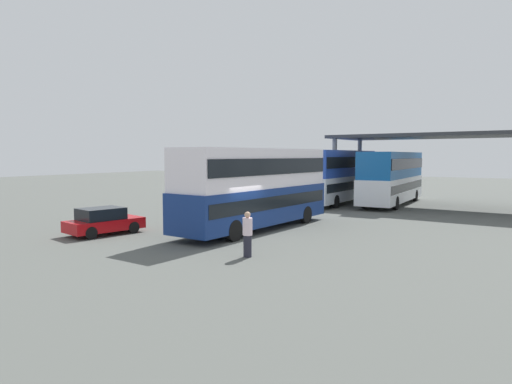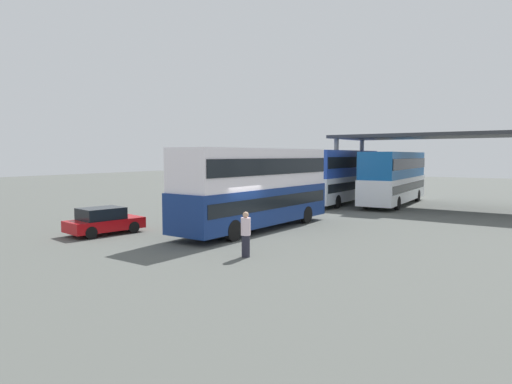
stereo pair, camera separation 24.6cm
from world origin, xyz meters
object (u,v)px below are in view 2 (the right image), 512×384
(double_decker_main, at_px, (256,185))
(double_decker_near_canopy, at_px, (341,174))
(parked_hatchback, at_px, (104,221))
(double_decker_mid_row, at_px, (394,176))
(pedestrian_waiting, at_px, (246,234))

(double_decker_main, distance_m, double_decker_near_canopy, 14.84)
(parked_hatchback, distance_m, double_decker_mid_row, 23.21)
(double_decker_mid_row, distance_m, pedestrian_waiting, 22.00)
(pedestrian_waiting, bearing_deg, double_decker_mid_row, 125.48)
(double_decker_near_canopy, distance_m, double_decker_mid_row, 4.21)
(double_decker_main, height_order, pedestrian_waiting, double_decker_main)
(double_decker_near_canopy, relative_size, double_decker_mid_row, 0.98)
(double_decker_main, distance_m, pedestrian_waiting, 6.84)
(double_decker_near_canopy, height_order, double_decker_mid_row, double_decker_near_canopy)
(parked_hatchback, xyz_separation_m, double_decker_near_canopy, (5.03, 20.11, 1.71))
(double_decker_main, height_order, double_decker_mid_row, double_decker_main)
(parked_hatchback, height_order, double_decker_mid_row, double_decker_mid_row)
(double_decker_main, relative_size, parked_hatchback, 2.83)
(double_decker_mid_row, bearing_deg, double_decker_near_canopy, 106.50)
(parked_hatchback, distance_m, pedestrian_waiting, 8.86)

